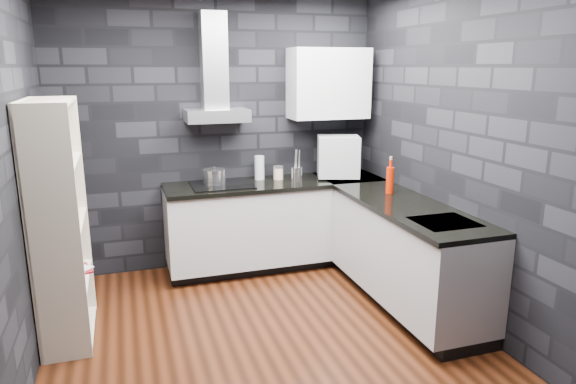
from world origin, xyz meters
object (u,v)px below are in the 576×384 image
pot (214,177)px  storage_jar (278,173)px  appliance_garage (338,156)px  bookshelf (60,223)px  utensil_crock (297,174)px  red_bottle (390,180)px  glass_vase (259,168)px  fruit_bowl (58,221)px

pot → storage_jar: pot is taller
appliance_garage → bookshelf: 2.71m
utensil_crock → appliance_garage: size_ratio=0.34×
pot → appliance_garage: (1.27, -0.08, 0.15)m
pot → red_bottle: (1.45, -0.83, 0.04)m
glass_vase → appliance_garage: bearing=-12.9°
storage_jar → appliance_garage: bearing=-12.2°
fruit_bowl → bookshelf: bearing=90.0°
pot → bookshelf: 1.59m
utensil_crock → fruit_bowl: (-2.12, -0.87, -0.03)m
pot → bookshelf: (-1.31, -0.90, -0.08)m
pot → fruit_bowl: pot is taller
storage_jar → bookshelf: 2.19m
red_bottle → fruit_bowl: red_bottle is taller
storage_jar → appliance_garage: (0.60, -0.13, 0.17)m
storage_jar → utensil_crock: (0.15, -0.14, 0.01)m
pot → storage_jar: (0.66, 0.05, -0.02)m
red_bottle → pot: bearing=150.3°
utensil_crock → red_bottle: (0.64, -0.74, 0.05)m
bookshelf → glass_vase: bearing=25.3°
storage_jar → appliance_garage: appliance_garage is taller
fruit_bowl → glass_vase: bearing=30.6°
red_bottle → fruit_bowl: size_ratio=1.16×
utensil_crock → red_bottle: bearing=-49.4°
pot → utensil_crock: bearing=-6.2°
red_bottle → fruit_bowl: (-2.76, -0.13, -0.08)m
red_bottle → glass_vase: bearing=136.4°
glass_vase → storage_jar: 0.20m
glass_vase → red_bottle: bearing=-43.6°
utensil_crock → fruit_bowl: utensil_crock is taller
utensil_crock → bookshelf: bearing=-159.1°
utensil_crock → appliance_garage: 0.48m
glass_vase → red_bottle: (0.97, -0.93, -0.00)m
glass_vase → fruit_bowl: 2.08m
fruit_bowl → pot: bearing=36.3°
storage_jar → red_bottle: red_bottle is taller
pot → red_bottle: 1.67m
pot → fruit_bowl: (-1.31, -0.96, -0.04)m
utensil_crock → glass_vase: bearing=151.2°
glass_vase → fruit_bowl: glass_vase is taller
glass_vase → pot: bearing=-168.5°
bookshelf → fruit_bowl: 0.07m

